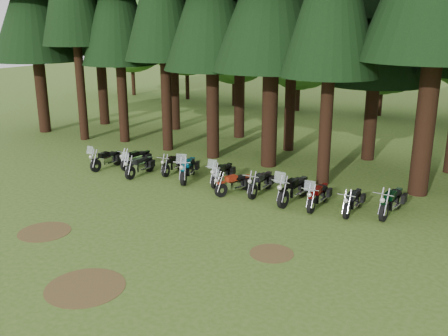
% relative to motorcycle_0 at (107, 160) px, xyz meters
% --- Properties ---
extents(ground, '(120.00, 120.00, 0.00)m').
position_rel_motorcycle_0_xyz_m(ground, '(6.60, -4.91, -0.45)').
color(ground, '#375817').
rests_on(ground, ground).
extents(decid_0, '(8.00, 7.78, 10.00)m').
position_rel_motorcycle_0_xyz_m(decid_0, '(-15.50, 20.36, 5.45)').
color(decid_0, black).
rests_on(decid_0, ground).
extents(decid_1, '(7.91, 7.69, 9.88)m').
position_rel_motorcycle_0_xyz_m(decid_1, '(-9.38, 20.86, 5.39)').
color(decid_1, black).
rests_on(decid_1, ground).
extents(decid_2, '(6.72, 6.53, 8.40)m').
position_rel_motorcycle_0_xyz_m(decid_2, '(-3.83, 19.87, 4.51)').
color(decid_2, black).
rests_on(decid_2, ground).
extents(decid_3, '(6.12, 5.95, 7.65)m').
position_rel_motorcycle_0_xyz_m(decid_3, '(1.89, 20.22, 4.07)').
color(decid_3, black).
rests_on(decid_3, ground).
extents(decid_4, '(5.93, 5.76, 7.41)m').
position_rel_motorcycle_0_xyz_m(decid_4, '(8.18, 21.42, 3.92)').
color(decid_4, black).
rests_on(decid_4, ground).
extents(dirt_patch_0, '(1.80, 1.80, 0.01)m').
position_rel_motorcycle_0_xyz_m(dirt_patch_0, '(3.60, -6.91, -0.44)').
color(dirt_patch_0, '#4C3D1E').
rests_on(dirt_patch_0, ground).
extents(dirt_patch_1, '(1.40, 1.40, 0.01)m').
position_rel_motorcycle_0_xyz_m(dirt_patch_1, '(11.10, -4.41, -0.44)').
color(dirt_patch_1, '#4C3D1E').
rests_on(dirt_patch_1, ground).
extents(dirt_patch_2, '(2.20, 2.20, 0.01)m').
position_rel_motorcycle_0_xyz_m(dirt_patch_2, '(7.60, -8.91, -0.44)').
color(dirt_patch_2, '#4C3D1E').
rests_on(dirt_patch_2, ground).
extents(motorcycle_0, '(0.44, 2.12, 1.34)m').
position_rel_motorcycle_0_xyz_m(motorcycle_0, '(0.00, 0.00, 0.00)').
color(motorcycle_0, black).
rests_on(motorcycle_0, ground).
extents(motorcycle_1, '(0.36, 2.08, 0.84)m').
position_rel_motorcycle_0_xyz_m(motorcycle_1, '(1.19, 0.87, -0.02)').
color(motorcycle_1, black).
rests_on(motorcycle_1, ground).
extents(motorcycle_2, '(0.41, 2.15, 1.35)m').
position_rel_motorcycle_0_xyz_m(motorcycle_2, '(2.17, -0.07, 0.01)').
color(motorcycle_2, black).
rests_on(motorcycle_2, ground).
extents(motorcycle_3, '(0.39, 2.02, 0.82)m').
position_rel_motorcycle_0_xyz_m(motorcycle_3, '(3.28, 1.06, -0.03)').
color(motorcycle_3, black).
rests_on(motorcycle_3, ground).
extents(motorcycle_4, '(1.14, 2.36, 1.53)m').
position_rel_motorcycle_0_xyz_m(motorcycle_4, '(4.52, 0.51, 0.06)').
color(motorcycle_4, black).
rests_on(motorcycle_4, ground).
extents(motorcycle_5, '(0.54, 2.20, 1.38)m').
position_rel_motorcycle_0_xyz_m(motorcycle_5, '(6.16, 0.83, 0.01)').
color(motorcycle_5, black).
rests_on(motorcycle_5, ground).
extents(motorcycle_6, '(0.98, 1.98, 1.28)m').
position_rel_motorcycle_0_xyz_m(motorcycle_6, '(7.28, -0.07, -0.02)').
color(motorcycle_6, black).
rests_on(motorcycle_6, ground).
extents(motorcycle_7, '(0.32, 2.19, 0.89)m').
position_rel_motorcycle_0_xyz_m(motorcycle_7, '(8.25, 0.50, 0.01)').
color(motorcycle_7, black).
rests_on(motorcycle_7, ground).
extents(motorcycle_8, '(0.55, 2.47, 1.55)m').
position_rel_motorcycle_0_xyz_m(motorcycle_8, '(9.84, 0.25, 0.07)').
color(motorcycle_8, black).
rests_on(motorcycle_8, ground).
extents(motorcycle_9, '(0.41, 2.18, 1.37)m').
position_rel_motorcycle_0_xyz_m(motorcycle_9, '(10.89, 0.20, 0.01)').
color(motorcycle_9, black).
rests_on(motorcycle_9, ground).
extents(motorcycle_10, '(0.29, 2.07, 0.84)m').
position_rel_motorcycle_0_xyz_m(motorcycle_10, '(12.23, 0.33, -0.02)').
color(motorcycle_10, black).
rests_on(motorcycle_10, ground).
extents(motorcycle_11, '(0.41, 2.32, 0.94)m').
position_rel_motorcycle_0_xyz_m(motorcycle_11, '(13.53, 0.88, 0.04)').
color(motorcycle_11, black).
rests_on(motorcycle_11, ground).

